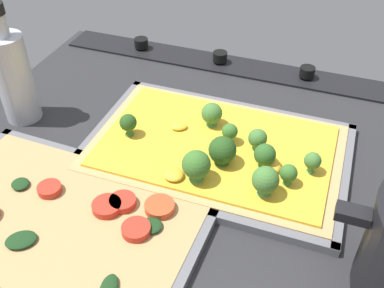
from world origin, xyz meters
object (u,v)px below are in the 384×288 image
object	(u,v)px
veggie_pizza_back	(60,218)
oil_bottle	(13,75)
baking_tray_front	(216,152)
broccoli_pizza	(219,149)
baking_tray_back	(61,221)

from	to	relation	value
veggie_pizza_back	oil_bottle	world-z (taller)	oil_bottle
veggie_pizza_back	oil_bottle	xyz separation A→B (cm)	(18.51, -18.03, 6.91)
baking_tray_front	broccoli_pizza	xyz separation A→B (cm)	(-0.68, 0.77, 1.47)
broccoli_pizza	baking_tray_back	xyz separation A→B (cm)	(15.26, 18.84, -1.47)
baking_tray_back	veggie_pizza_back	bearing A→B (deg)	129.39
baking_tray_back	oil_bottle	world-z (taller)	oil_bottle
baking_tray_back	oil_bottle	size ratio (longest dim) A/B	1.92
broccoli_pizza	baking_tray_front	bearing A→B (deg)	-48.57
veggie_pizza_back	oil_bottle	size ratio (longest dim) A/B	1.79
baking_tray_front	broccoli_pizza	size ratio (longest dim) A/B	1.07
baking_tray_front	oil_bottle	world-z (taller)	oil_bottle
oil_bottle	baking_tray_back	bearing A→B (deg)	135.76
broccoli_pizza	oil_bottle	distance (cm)	34.33
baking_tray_front	baking_tray_back	bearing A→B (deg)	53.38
baking_tray_back	veggie_pizza_back	distance (cm)	0.72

